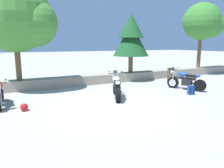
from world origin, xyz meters
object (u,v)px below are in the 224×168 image
(rider_helmet, at_px, (24,107))
(pine_tree_mid_left, at_px, (131,36))
(motorcycle_white_centre, at_px, (117,87))
(leafy_tree_mid_right, at_px, (204,23))
(rider_backpack, at_px, (191,90))
(leafy_tree_far_left, at_px, (18,17))
(trash_bin, at_px, (171,75))
(motorcycle_blue_far_right, at_px, (186,81))

(rider_helmet, height_order, pine_tree_mid_left, pine_tree_mid_left)
(motorcycle_white_centre, distance_m, leafy_tree_mid_right, 10.80)
(motorcycle_white_centre, height_order, rider_backpack, motorcycle_white_centre)
(rider_backpack, xyz_separation_m, leafy_tree_far_left, (-7.19, 4.55, 3.47))
(leafy_tree_mid_right, distance_m, trash_bin, 5.77)
(leafy_tree_mid_right, xyz_separation_m, trash_bin, (-4.29, -1.35, -3.62))
(rider_backpack, bearing_deg, leafy_tree_far_left, 147.66)
(rider_helmet, height_order, leafy_tree_mid_right, leafy_tree_mid_right)
(motorcycle_blue_far_right, distance_m, rider_helmet, 8.06)
(motorcycle_white_centre, height_order, pine_tree_mid_left, pine_tree_mid_left)
(rider_helmet, xyz_separation_m, leafy_tree_far_left, (0.26, 3.67, 3.58))
(motorcycle_blue_far_right, bearing_deg, leafy_tree_far_left, 155.14)
(rider_backpack, bearing_deg, motorcycle_blue_far_right, 57.81)
(pine_tree_mid_left, bearing_deg, trash_bin, -31.60)
(motorcycle_white_centre, height_order, leafy_tree_far_left, leafy_tree_far_left)
(motorcycle_blue_far_right, height_order, trash_bin, motorcycle_blue_far_right)
(leafy_tree_mid_right, bearing_deg, rider_backpack, -142.08)
(motorcycle_blue_far_right, bearing_deg, motorcycle_white_centre, 178.44)
(pine_tree_mid_left, height_order, leafy_tree_mid_right, leafy_tree_mid_right)
(motorcycle_white_centre, distance_m, pine_tree_mid_left, 5.31)
(pine_tree_mid_left, relative_size, leafy_tree_mid_right, 0.76)
(leafy_tree_far_left, distance_m, pine_tree_mid_left, 6.70)
(motorcycle_white_centre, xyz_separation_m, motorcycle_blue_far_right, (4.12, -0.11, 0.00))
(rider_helmet, relative_size, leafy_tree_far_left, 0.06)
(rider_backpack, distance_m, leafy_tree_mid_right, 8.51)
(rider_helmet, bearing_deg, leafy_tree_mid_right, 15.72)
(motorcycle_white_centre, height_order, motorcycle_blue_far_right, same)
(rider_backpack, bearing_deg, pine_tree_mid_left, 96.59)
(leafy_tree_far_left, relative_size, leafy_tree_mid_right, 1.01)
(rider_backpack, bearing_deg, rider_helmet, 173.20)
(rider_backpack, height_order, leafy_tree_mid_right, leafy_tree_mid_right)
(motorcycle_blue_far_right, xyz_separation_m, rider_helmet, (-8.05, -0.06, -0.35))
(motorcycle_white_centre, bearing_deg, rider_helmet, -177.53)
(rider_helmet, bearing_deg, leafy_tree_far_left, 85.91)
(leafy_tree_far_left, bearing_deg, leafy_tree_mid_right, 0.53)
(rider_helmet, relative_size, leafy_tree_mid_right, 0.06)
(motorcycle_blue_far_right, xyz_separation_m, pine_tree_mid_left, (-1.14, 3.77, 2.44))
(motorcycle_blue_far_right, height_order, leafy_tree_far_left, leafy_tree_far_left)
(motorcycle_white_centre, relative_size, leafy_tree_mid_right, 0.39)
(motorcycle_white_centre, xyz_separation_m, trash_bin, (5.25, 2.27, -0.05))
(motorcycle_blue_far_right, xyz_separation_m, leafy_tree_mid_right, (5.41, 3.73, 3.56))
(motorcycle_white_centre, distance_m, leafy_tree_far_left, 6.01)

